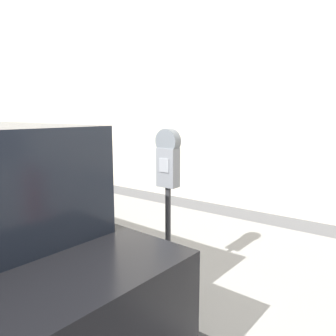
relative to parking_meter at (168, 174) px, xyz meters
name	(u,v)px	position (x,y,z in m)	size (l,w,h in m)	color
sidewalk	(194,252)	(-0.37, 1.07, -1.24)	(24.00, 2.80, 0.15)	#9E9B96
building_facade	(274,44)	(-0.37, 3.68, 1.76)	(24.00, 0.30, 6.16)	beige
parking_meter	(168,174)	(0.00, 0.00, 0.00)	(0.22, 0.12, 1.58)	#2D2D30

